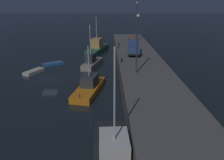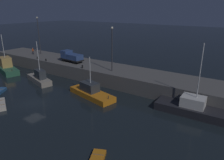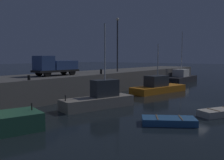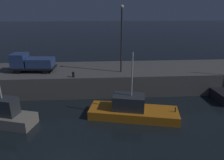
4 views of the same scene
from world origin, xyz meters
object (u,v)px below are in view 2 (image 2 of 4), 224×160
at_px(bollard_west, 46,60).
at_px(fishing_boat_blue, 91,92).
at_px(fishing_boat_white, 6,67).
at_px(dockworker, 33,51).
at_px(fishing_trawler_green, 39,78).
at_px(utility_truck, 71,56).
at_px(lamp_post_east, 112,46).
at_px(bollard_east, 82,67).
at_px(bollard_central, 37,58).
at_px(dinghy_orange_near, 0,105).
at_px(fishing_trawler_red, 192,108).
at_px(lamp_post_west, 39,33).

bearing_deg(bollard_west, fishing_boat_blue, -16.33).
bearing_deg(fishing_boat_white, dockworker, 91.36).
xyz_separation_m(fishing_boat_white, fishing_trawler_green, (12.49, -0.57, -0.20)).
xyz_separation_m(fishing_trawler_green, bollard_west, (-4.20, 5.30, 2.03)).
bearing_deg(utility_truck, lamp_post_east, -4.40).
xyz_separation_m(utility_truck, bollard_east, (5.46, -2.58, -0.87)).
xyz_separation_m(fishing_boat_blue, fishing_boat_white, (-25.21, 0.22, 0.30)).
bearing_deg(fishing_trawler_green, bollard_east, 39.57).
xyz_separation_m(dockworker, bollard_central, (5.18, -2.68, -0.68)).
distance_m(fishing_trawler_green, bollard_east, 8.66).
xyz_separation_m(fishing_boat_blue, dinghy_orange_near, (-8.89, -10.50, -0.52)).
relative_size(fishing_boat_blue, bollard_central, 18.39).
bearing_deg(bollard_east, bollard_central, 179.07).
xyz_separation_m(lamp_post_east, bollard_central, (-19.80, -1.49, -4.46)).
xyz_separation_m(fishing_boat_white, utility_truck, (13.51, 7.37, 2.77)).
xyz_separation_m(fishing_trawler_green, lamp_post_east, (12.31, 7.07, 6.50)).
bearing_deg(bollard_east, fishing_boat_white, -165.84).
xyz_separation_m(fishing_trawler_red, bollard_east, (-21.60, 1.89, 2.15)).
height_order(fishing_trawler_green, bollard_west, fishing_trawler_green).
xyz_separation_m(fishing_boat_blue, bollard_west, (-16.92, 4.96, 2.13)).
relative_size(bollard_west, bollard_central, 0.97).
bearing_deg(lamp_post_west, fishing_trawler_red, -9.08).
bearing_deg(lamp_post_east, dinghy_orange_near, -116.21).
height_order(fishing_boat_white, bollard_central, fishing_boat_white).
relative_size(fishing_boat_blue, fishing_trawler_green, 1.13).
distance_m(dinghy_orange_near, lamp_post_west, 26.43).
relative_size(dinghy_orange_near, bollard_east, 6.75).
relative_size(lamp_post_east, utility_truck, 1.44).
height_order(lamp_post_east, bollard_east, lamp_post_east).
bearing_deg(utility_truck, fishing_boat_blue, -32.96).
xyz_separation_m(dinghy_orange_near, lamp_post_east, (8.48, 17.21, 7.12)).
relative_size(dinghy_orange_near, dockworker, 2.62).
bearing_deg(fishing_trawler_green, fishing_boat_white, 177.40).
xyz_separation_m(fishing_trawler_red, bollard_west, (-32.27, 1.84, 2.07)).
bearing_deg(bollard_east, fishing_trawler_red, -4.99).
bearing_deg(fishing_boat_blue, lamp_post_west, 158.81).
distance_m(fishing_trawler_red, bollard_west, 32.39).
relative_size(fishing_boat_white, bollard_central, 21.60).
bearing_deg(lamp_post_east, lamp_post_west, 173.46).
distance_m(lamp_post_east, bollard_east, 7.50).
distance_m(fishing_boat_blue, bollard_central, 20.99).
relative_size(lamp_post_east, bollard_west, 16.78).
height_order(utility_truck, bollard_central, utility_truck).
bearing_deg(dockworker, bollard_central, -27.33).
bearing_deg(fishing_boat_blue, utility_truck, 147.04).
height_order(utility_truck, dockworker, utility_truck).
relative_size(fishing_trawler_green, dinghy_orange_near, 1.89).
xyz_separation_m(fishing_trawler_red, bollard_central, (-35.57, 2.11, 2.08)).
bearing_deg(fishing_trawler_red, fishing_trawler_green, -172.97).
bearing_deg(utility_truck, lamp_post_west, 171.57).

